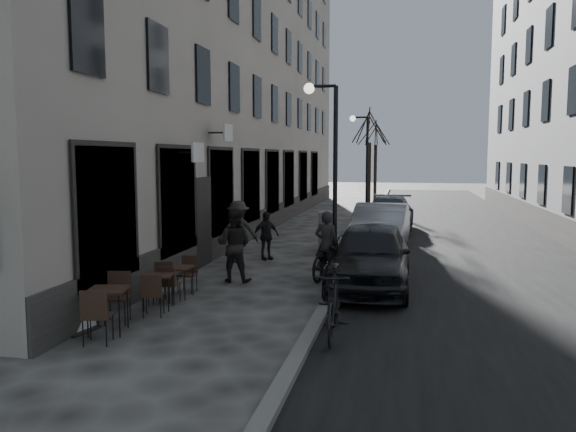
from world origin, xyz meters
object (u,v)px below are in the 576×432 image
at_px(tree_near, 370,128).
at_px(tree_far, 376,132).
at_px(pedestrian_near, 234,245).
at_px(streetlamp_near, 329,158).
at_px(car_far, 389,214).
at_px(pedestrian_mid, 238,232).
at_px(bistro_set_b, 158,288).
at_px(car_near, 370,256).
at_px(moped, 333,302).
at_px(sign_board, 77,306).
at_px(car_mid, 380,228).
at_px(streetlamp_far, 363,157).
at_px(utility_cabinet, 326,231).
at_px(bistro_set_a, 108,306).
at_px(pedestrian_far, 266,236).
at_px(bistro_set_c, 179,279).
at_px(bicycle, 327,257).

height_order(tree_near, tree_far, same).
bearing_deg(pedestrian_near, streetlamp_near, -155.64).
height_order(pedestrian_near, car_far, pedestrian_near).
bearing_deg(pedestrian_mid, pedestrian_near, 83.98).
height_order(bistro_set_b, car_near, car_near).
distance_m(pedestrian_near, moped, 4.97).
xyz_separation_m(sign_board, car_mid, (5.02, 9.86, 0.32)).
bearing_deg(moped, streetlamp_far, 89.46).
relative_size(tree_far, pedestrian_near, 3.00).
xyz_separation_m(car_mid, moped, (-0.40, -9.19, -0.17)).
relative_size(streetlamp_near, car_mid, 1.04).
height_order(tree_near, utility_cabinet, tree_near).
bearing_deg(pedestrian_near, sign_board, 71.88).
relative_size(bistro_set_a, utility_cabinet, 1.27).
distance_m(tree_near, car_mid, 11.45).
bearing_deg(streetlamp_far, pedestrian_far, -102.72).
distance_m(tree_near, pedestrian_mid, 14.27).
distance_m(utility_cabinet, moped, 9.16).
xyz_separation_m(tree_far, pedestrian_near, (-2.36, -22.00, -3.71)).
xyz_separation_m(tree_near, bistro_set_c, (-3.10, -17.84, -4.23)).
height_order(sign_board, bicycle, sign_board).
xyz_separation_m(utility_cabinet, pedestrian_mid, (-2.33, -2.58, 0.27)).
bearing_deg(car_near, car_mid, 90.18).
bearing_deg(utility_cabinet, car_far, 66.63).
bearing_deg(pedestrian_mid, car_far, -138.23).
bearing_deg(car_near, utility_cabinet, 109.44).
bearing_deg(car_mid, moped, -89.44).
height_order(tree_far, bistro_set_c, tree_far).
bearing_deg(streetlamp_near, car_mid, 74.67).
height_order(bistro_set_c, moped, moped).
bearing_deg(tree_far, car_near, -87.14).
xyz_separation_m(pedestrian_mid, car_mid, (4.13, 2.71, -0.13)).
bearing_deg(utility_cabinet, bistro_set_c, -113.52).
relative_size(streetlamp_near, car_far, 1.01).
distance_m(bistro_set_a, moped, 4.09).
height_order(bistro_set_c, car_near, car_near).
distance_m(streetlamp_near, streetlamp_far, 12.00).
bearing_deg(pedestrian_far, bicycle, -86.31).
xyz_separation_m(pedestrian_mid, car_near, (4.13, -2.58, -0.13)).
xyz_separation_m(pedestrian_near, moped, (3.06, -3.91, -0.32)).
bearing_deg(tree_far, car_mid, -86.24).
bearing_deg(utility_cabinet, tree_near, 81.76).
relative_size(streetlamp_near, pedestrian_far, 3.37).
bearing_deg(moped, streetlamp_near, 95.77).
bearing_deg(pedestrian_far, car_mid, -8.98).
height_order(tree_far, pedestrian_near, tree_far).
bearing_deg(pedestrian_far, pedestrian_near, -132.41).
height_order(tree_far, car_mid, tree_far).
bearing_deg(sign_board, car_near, 53.64).
height_order(streetlamp_near, car_near, streetlamp_near).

